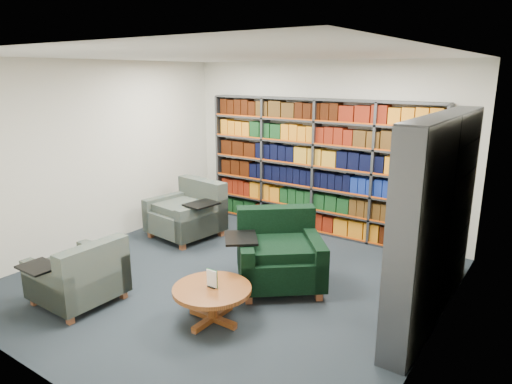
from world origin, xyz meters
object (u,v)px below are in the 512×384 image
Objects in this scene: chair_green_right at (278,255)px; coffee_table at (212,294)px; chair_teal_left at (190,214)px; chair_teal_front at (82,278)px.

chair_green_right is 1.21m from coffee_table.
chair_green_right is at bearing -17.48° from chair_teal_left.
coffee_table is at bearing -42.57° from chair_teal_left.
chair_teal_left is 2.49m from chair_teal_front.
chair_teal_left reaches higher than chair_teal_front.
chair_teal_left is 1.21× the size of chair_teal_front.
chair_teal_left is at bearing 137.43° from coffee_table.
coffee_table is (-0.07, -1.21, -0.05)m from chair_green_right.
chair_teal_front is 1.59m from coffee_table.
chair_green_right reaches higher than coffee_table.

